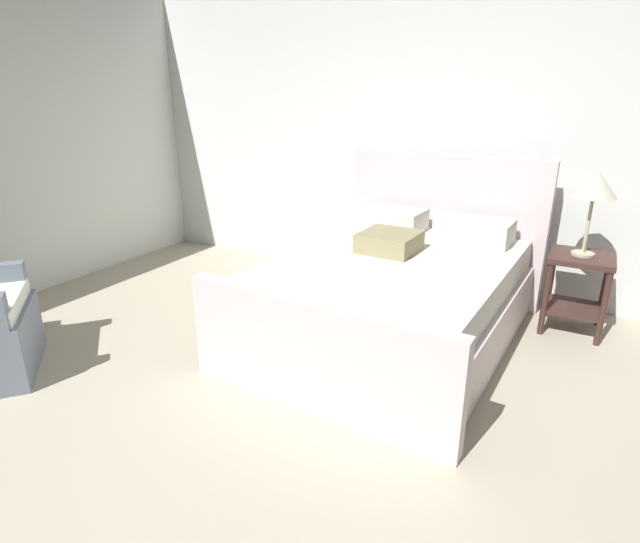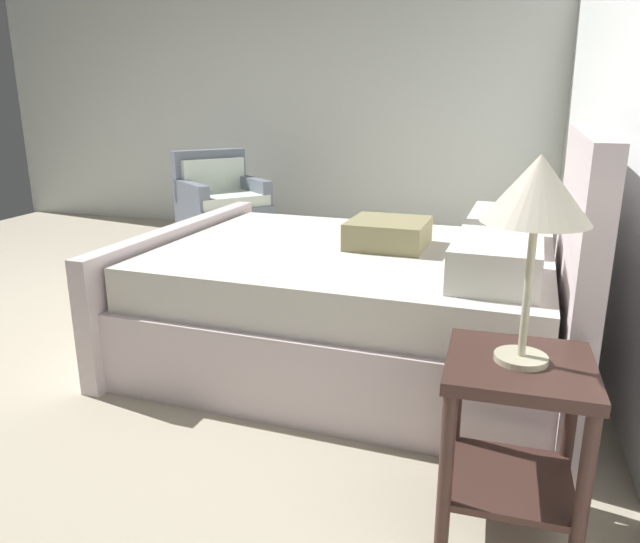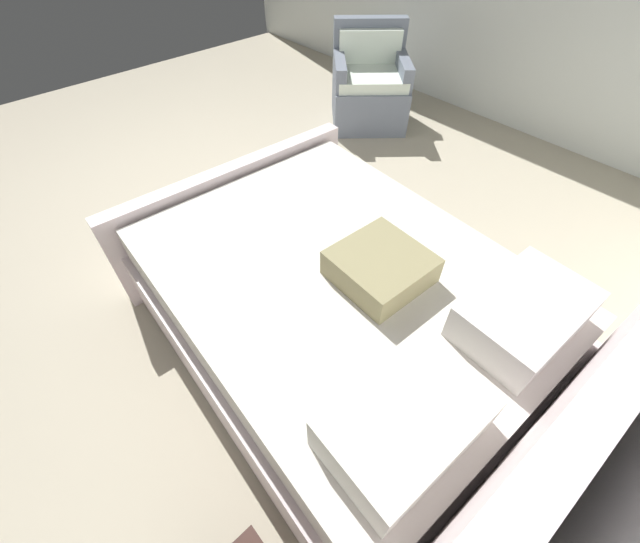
{
  "view_description": "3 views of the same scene",
  "coord_description": "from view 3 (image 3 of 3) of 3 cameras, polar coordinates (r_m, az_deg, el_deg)",
  "views": [
    {
      "loc": [
        1.15,
        -1.4,
        1.72
      ],
      "look_at": [
        -0.37,
        1.39,
        0.59
      ],
      "focal_mm": 28.14,
      "sensor_mm": 36.0,
      "label": 1
    },
    {
      "loc": [
        2.93,
        2.48,
        1.37
      ],
      "look_at": [
        0.02,
        1.62,
        0.48
      ],
      "focal_mm": 33.39,
      "sensor_mm": 36.0,
      "label": 2
    },
    {
      "loc": [
        0.96,
        2.71,
        2.03
      ],
      "look_at": [
        -0.01,
        1.64,
        0.47
      ],
      "focal_mm": 22.28,
      "sensor_mm": 36.0,
      "label": 3
    }
  ],
  "objects": [
    {
      "name": "bed",
      "position": [
        2.11,
        4.05,
        -5.68
      ],
      "size": [
        1.82,
        2.31,
        1.24
      ],
      "color": "silver",
      "rests_on": "ground"
    },
    {
      "name": "ground_plane",
      "position": [
        3.53,
        -18.58,
        9.15
      ],
      "size": [
        6.37,
        6.12,
        0.02
      ],
      "primitive_type": "cube",
      "color": "#B3A991"
    },
    {
      "name": "armchair",
      "position": [
        4.49,
        7.05,
        24.88
      ],
      "size": [
        1.02,
        1.02,
        0.9
      ],
      "color": "slate",
      "rests_on": "ground"
    }
  ]
}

